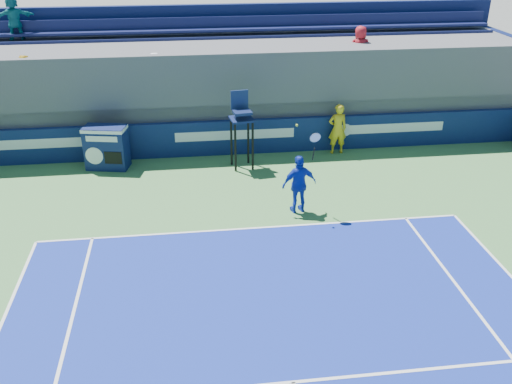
{
  "coord_description": "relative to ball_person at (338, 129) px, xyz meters",
  "views": [
    {
      "loc": [
        -1.6,
        -0.94,
        7.36
      ],
      "look_at": [
        0.0,
        11.5,
        1.25
      ],
      "focal_mm": 40.0,
      "sensor_mm": 36.0,
      "label": 1
    }
  ],
  "objects": [
    {
      "name": "ball_person",
      "position": [
        0.0,
        0.0,
        0.0
      ],
      "size": [
        0.64,
        0.43,
        1.73
      ],
      "primitive_type": "imported",
      "rotation": [
        0.0,
        0.0,
        3.17
      ],
      "color": "yellow",
      "rests_on": "apron"
    },
    {
      "name": "back_hoarding",
      "position": [
        -3.44,
        0.37,
        -0.28
      ],
      "size": [
        20.4,
        0.21,
        1.2
      ],
      "color": "#0D1B4B",
      "rests_on": "ground"
    },
    {
      "name": "match_clock",
      "position": [
        -7.6,
        -0.3,
        -0.13
      ],
      "size": [
        1.44,
        0.98,
        1.4
      ],
      "color": "#0F1B4D",
      "rests_on": "ground"
    },
    {
      "name": "umpire_chair",
      "position": [
        -3.33,
        -0.77,
        0.65
      ],
      "size": [
        0.79,
        0.79,
        2.48
      ],
      "color": "black",
      "rests_on": "ground"
    },
    {
      "name": "tennis_player",
      "position": [
        -2.12,
        -4.05,
        -0.04
      ],
      "size": [
        1.02,
        0.57,
        2.57
      ],
      "color": "#1631B4",
      "rests_on": "apron"
    },
    {
      "name": "stadium_seating",
      "position": [
        -3.47,
        2.43,
        0.96
      ],
      "size": [
        21.0,
        4.05,
        4.91
      ],
      "color": "#4C4C51",
      "rests_on": "ground"
    }
  ]
}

